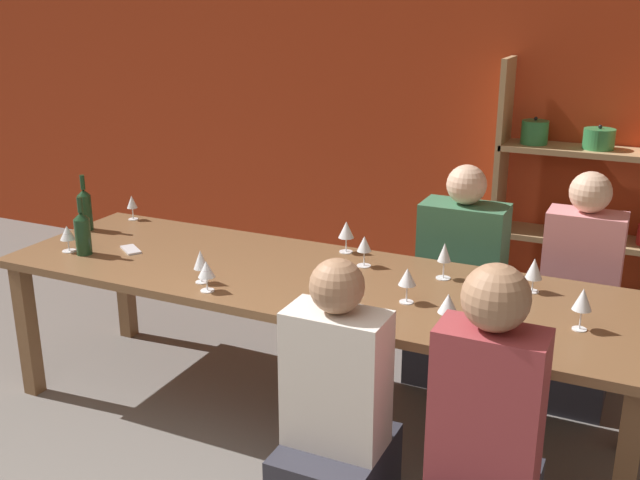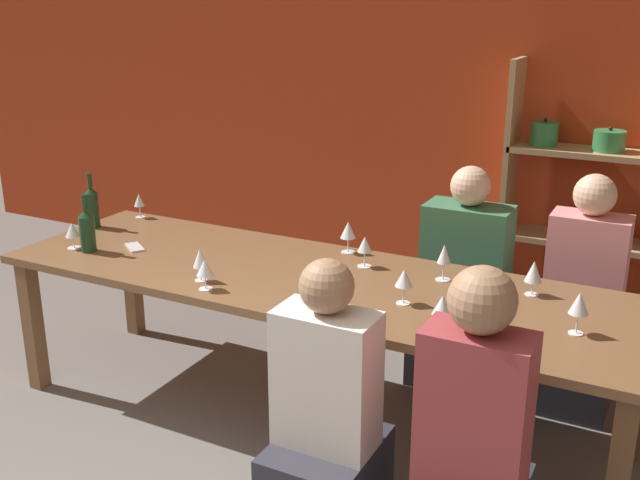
{
  "view_description": "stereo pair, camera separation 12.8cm",
  "coord_description": "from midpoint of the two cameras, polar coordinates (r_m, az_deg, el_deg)",
  "views": [
    {
      "loc": [
        1.5,
        -1.12,
        2.04
      ],
      "look_at": [
        0.05,
        1.96,
        0.92
      ],
      "focal_mm": 42.0,
      "sensor_mm": 36.0,
      "label": 1
    },
    {
      "loc": [
        1.62,
        -1.06,
        2.04
      ],
      "look_at": [
        0.05,
        1.96,
        0.92
      ],
      "focal_mm": 42.0,
      "sensor_mm": 36.0,
      "label": 2
    }
  ],
  "objects": [
    {
      "name": "wine_glass_empty_d",
      "position": [
        3.64,
        4.43,
        -0.41
      ],
      "size": [
        0.07,
        0.07,
        0.15
      ],
      "color": "white",
      "rests_on": "dining_table"
    },
    {
      "name": "person_far_b",
      "position": [
        4.07,
        20.05,
        -5.9
      ],
      "size": [
        0.38,
        0.47,
        1.23
      ],
      "rotation": [
        0.0,
        0.0,
        3.14
      ],
      "color": "#2D2D38",
      "rests_on": "ground_plane"
    },
    {
      "name": "cell_phone",
      "position": [
        4.03,
        -13.07,
        -0.55
      ],
      "size": [
        0.16,
        0.14,
        0.01
      ],
      "color": "silver",
      "rests_on": "dining_table"
    },
    {
      "name": "wall_back_red",
      "position": [
        5.21,
        9.87,
        10.34
      ],
      "size": [
        8.8,
        0.06,
        2.7
      ],
      "color": "#B23819",
      "rests_on": "ground_plane"
    },
    {
      "name": "wine_glass_empty_b",
      "position": [
        3.44,
        17.0,
        -2.35
      ],
      "size": [
        0.08,
        0.08,
        0.16
      ],
      "color": "white",
      "rests_on": "dining_table"
    },
    {
      "name": "person_near_b",
      "position": [
        2.92,
        1.77,
        -15.27
      ],
      "size": [
        0.37,
        0.47,
        1.17
      ],
      "color": "#2D2D38",
      "rests_on": "ground_plane"
    },
    {
      "name": "wine_glass_empty_e",
      "position": [
        3.51,
        10.47,
        -1.15
      ],
      "size": [
        0.07,
        0.07,
        0.18
      ],
      "color": "white",
      "rests_on": "dining_table"
    },
    {
      "name": "wine_glass_red_b",
      "position": [
        3.38,
        -7.7,
        -2.19
      ],
      "size": [
        0.08,
        0.08,
        0.14
      ],
      "color": "white",
      "rests_on": "dining_table"
    },
    {
      "name": "dining_table",
      "position": [
        3.57,
        0.29,
        -3.85
      ],
      "size": [
        3.09,
        0.95,
        0.77
      ],
      "color": "brown",
      "rests_on": "ground_plane"
    },
    {
      "name": "wine_glass_empty_a",
      "position": [
        4.56,
        -12.84,
        2.93
      ],
      "size": [
        0.06,
        0.06,
        0.15
      ],
      "color": "white",
      "rests_on": "dining_table"
    },
    {
      "name": "wine_glass_empty_c",
      "position": [
        3.48,
        -8.1,
        -1.42
      ],
      "size": [
        0.07,
        0.07,
        0.16
      ],
      "color": "white",
      "rests_on": "dining_table"
    },
    {
      "name": "wine_glass_white_c",
      "position": [
        3.83,
        3.11,
        0.68
      ],
      "size": [
        0.08,
        0.08,
        0.17
      ],
      "color": "white",
      "rests_on": "dining_table"
    },
    {
      "name": "wine_bottle_dark",
      "position": [
        4.01,
        -16.46,
        0.75
      ],
      "size": [
        0.08,
        0.08,
        0.3
      ],
      "color": "#19381E",
      "rests_on": "dining_table"
    },
    {
      "name": "wine_glass_red_a",
      "position": [
        3.0,
        10.52,
        -5.0
      ],
      "size": [
        0.08,
        0.08,
        0.15
      ],
      "color": "white",
      "rests_on": "dining_table"
    },
    {
      "name": "wine_bottle_green",
      "position": [
        4.43,
        -16.19,
        2.48
      ],
      "size": [
        0.07,
        0.07,
        0.32
      ],
      "color": "#19381E",
      "rests_on": "dining_table"
    },
    {
      "name": "shelf_unit",
      "position": [
        4.93,
        21.56,
        1.13
      ],
      "size": [
        1.18,
        0.3,
        1.67
      ],
      "color": "tan",
      "rests_on": "ground_plane"
    },
    {
      "name": "wine_glass_red_c",
      "position": [
        4.09,
        -17.5,
        0.66
      ],
      "size": [
        0.08,
        0.08,
        0.14
      ],
      "color": "white",
      "rests_on": "dining_table"
    },
    {
      "name": "person_far_a",
      "position": [
        4.22,
        11.71,
        -4.65
      ],
      "size": [
        0.45,
        0.57,
        1.19
      ],
      "rotation": [
        0.0,
        0.0,
        3.14
      ],
      "color": "#2D2D38",
      "rests_on": "ground_plane"
    },
    {
      "name": "wine_glass_white_b",
      "position": [
        3.1,
        20.27,
        -4.63
      ],
      "size": [
        0.08,
        0.08,
        0.18
      ],
      "color": "white",
      "rests_on": "dining_table"
    },
    {
      "name": "wine_glass_white_a",
      "position": [
        3.22,
        7.55,
        -2.97
      ],
      "size": [
        0.08,
        0.08,
        0.16
      ],
      "color": "white",
      "rests_on": "dining_table"
    }
  ]
}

